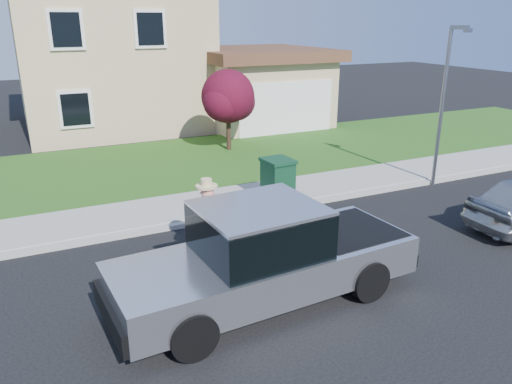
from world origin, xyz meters
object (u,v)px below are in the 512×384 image
Objects in this scene: pickup_truck at (265,257)px; ornamental_tree at (229,99)px; woman at (208,224)px; street_lamp at (445,98)px; trash_bin at (278,180)px.

ornamental_tree reaches higher than pickup_truck.
woman is 9.54m from ornamental_tree.
ornamental_tree is at bearing 67.15° from pickup_truck.
pickup_truck is 8.93m from street_lamp.
woman is 3.78m from trash_bin.
pickup_truck is 3.13× the size of woman.
street_lamp is at bearing 22.04° from pickup_truck.
street_lamp is (7.87, 3.80, 1.86)m from pickup_truck.
pickup_truck is at bearing -124.47° from trash_bin.
pickup_truck is 4.98m from trash_bin.
pickup_truck is 1.91× the size of ornamental_tree.
trash_bin is at bearing -126.85° from woman.
ornamental_tree is 6.41m from trash_bin.
ornamental_tree is at bearing 101.68° from street_lamp.
ornamental_tree is (3.63, 10.47, 1.20)m from pickup_truck.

